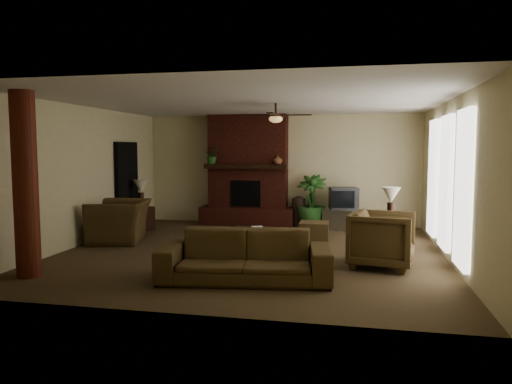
% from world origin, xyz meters
% --- Properties ---
extents(room_shell, '(7.00, 7.00, 7.00)m').
position_xyz_m(room_shell, '(0.00, 0.00, 1.40)').
color(room_shell, brown).
rests_on(room_shell, ground).
extents(fireplace, '(2.40, 0.70, 2.80)m').
position_xyz_m(fireplace, '(-0.80, 3.22, 1.16)').
color(fireplace, '#531F16').
rests_on(fireplace, ground).
extents(windows, '(0.08, 3.65, 2.35)m').
position_xyz_m(windows, '(3.45, 0.20, 1.35)').
color(windows, white).
rests_on(windows, ground).
extents(log_column, '(0.36, 0.36, 2.80)m').
position_xyz_m(log_column, '(-2.95, -2.40, 1.40)').
color(log_column, maroon).
rests_on(log_column, ground).
extents(doorway, '(0.10, 1.00, 2.10)m').
position_xyz_m(doorway, '(-3.44, 1.80, 1.05)').
color(doorway, black).
rests_on(doorway, ground).
extents(ceiling_fan, '(1.35, 1.35, 0.37)m').
position_xyz_m(ceiling_fan, '(0.40, 0.30, 2.53)').
color(ceiling_fan, black).
rests_on(ceiling_fan, ceiling).
extents(sofa, '(2.59, 1.06, 0.98)m').
position_xyz_m(sofa, '(0.32, -1.95, 0.49)').
color(sofa, brown).
rests_on(sofa, ground).
extents(armchair_left, '(1.17, 1.49, 1.15)m').
position_xyz_m(armchair_left, '(-2.93, 0.45, 0.57)').
color(armchair_left, brown).
rests_on(armchair_left, ground).
extents(armchair_right, '(1.08, 1.13, 1.01)m').
position_xyz_m(armchair_right, '(2.34, -0.70, 0.50)').
color(armchair_right, brown).
rests_on(armchair_right, ground).
extents(coffee_table, '(1.20, 0.70, 0.43)m').
position_xyz_m(coffee_table, '(0.21, 0.04, 0.37)').
color(coffee_table, black).
rests_on(coffee_table, ground).
extents(ottoman, '(0.62, 0.62, 0.40)m').
position_xyz_m(ottoman, '(1.06, 1.33, 0.20)').
color(ottoman, brown).
rests_on(ottoman, ground).
extents(tv_stand, '(0.98, 0.81, 0.50)m').
position_xyz_m(tv_stand, '(1.62, 2.89, 0.25)').
color(tv_stand, '#BAB9BC').
rests_on(tv_stand, ground).
extents(tv, '(0.73, 0.64, 0.52)m').
position_xyz_m(tv, '(1.63, 2.85, 0.76)').
color(tv, '#373739').
rests_on(tv, tv_stand).
extents(floor_vase, '(0.34, 0.34, 0.77)m').
position_xyz_m(floor_vase, '(0.52, 3.15, 0.43)').
color(floor_vase, '#31231B').
rests_on(floor_vase, ground).
extents(floor_plant, '(0.91, 1.39, 0.73)m').
position_xyz_m(floor_plant, '(0.84, 3.05, 0.36)').
color(floor_plant, '#2B5B24').
rests_on(floor_plant, ground).
extents(side_table_left, '(0.64, 0.64, 0.55)m').
position_xyz_m(side_table_left, '(-3.15, 1.87, 0.28)').
color(side_table_left, black).
rests_on(side_table_left, ground).
extents(lamp_left, '(0.44, 0.44, 0.65)m').
position_xyz_m(lamp_left, '(-3.12, 1.86, 1.00)').
color(lamp_left, black).
rests_on(lamp_left, side_table_left).
extents(side_table_right, '(0.66, 0.66, 0.55)m').
position_xyz_m(side_table_right, '(2.55, 0.91, 0.28)').
color(side_table_right, black).
rests_on(side_table_right, ground).
extents(lamp_right, '(0.42, 0.42, 0.65)m').
position_xyz_m(lamp_right, '(2.58, 0.87, 1.00)').
color(lamp_right, black).
rests_on(lamp_right, side_table_right).
extents(mantel_plant, '(0.43, 0.47, 0.33)m').
position_xyz_m(mantel_plant, '(-1.65, 2.93, 1.72)').
color(mantel_plant, '#2B5B24').
rests_on(mantel_plant, fireplace).
extents(mantel_vase, '(0.27, 0.28, 0.22)m').
position_xyz_m(mantel_vase, '(0.02, 2.97, 1.67)').
color(mantel_vase, brown).
rests_on(mantel_vase, fireplace).
extents(book_a, '(0.21, 0.09, 0.29)m').
position_xyz_m(book_a, '(-0.02, 0.09, 0.57)').
color(book_a, '#999999').
rests_on(book_a, coffee_table).
extents(book_b, '(0.21, 0.08, 0.29)m').
position_xyz_m(book_b, '(0.48, -0.02, 0.58)').
color(book_b, '#999999').
rests_on(book_b, coffee_table).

